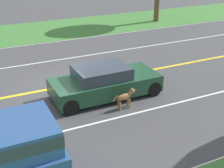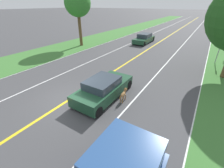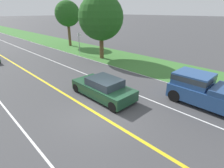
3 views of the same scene
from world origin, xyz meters
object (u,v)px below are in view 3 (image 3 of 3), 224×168
object	(u,v)px
roadside_tree_right_far	(67,14)
roadside_tree_right_near	(101,18)
pickup_truck	(215,93)
ego_car	(103,88)
street_sign	(79,41)
dog	(114,83)

from	to	relation	value
roadside_tree_right_far	roadside_tree_right_near	bearing A→B (deg)	-99.90
pickup_truck	roadside_tree_right_near	distance (m)	14.14
pickup_truck	ego_car	bearing A→B (deg)	123.89
street_sign	dog	bearing A→B (deg)	-113.27
dog	street_sign	distance (m)	12.14
roadside_tree_right_near	roadside_tree_right_far	xyz separation A→B (m)	(1.70, 9.73, 0.24)
ego_car	pickup_truck	distance (m)	6.68
roadside_tree_right_near	pickup_truck	bearing A→B (deg)	-102.59
ego_car	street_sign	bearing A→B (deg)	62.04
ego_car	dog	bearing A→B (deg)	13.75
roadside_tree_right_far	dog	bearing A→B (deg)	-112.48
ego_car	pickup_truck	bearing A→B (deg)	-56.11
ego_car	street_sign	distance (m)	12.96
dog	street_sign	bearing A→B (deg)	62.11
ego_car	roadside_tree_right_far	size ratio (longest dim) A/B	0.66
ego_car	roadside_tree_right_near	distance (m)	11.01
ego_car	roadside_tree_right_near	world-z (taller)	roadside_tree_right_near
ego_car	dog	size ratio (longest dim) A/B	4.13
dog	pickup_truck	world-z (taller)	pickup_truck
pickup_truck	roadside_tree_right_far	size ratio (longest dim) A/B	0.81
roadside_tree_right_far	street_sign	size ratio (longest dim) A/B	2.46
pickup_truck	street_sign	world-z (taller)	street_sign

